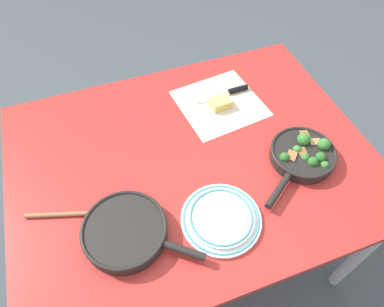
{
  "coord_description": "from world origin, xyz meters",
  "views": [
    {
      "loc": [
        -0.26,
        -0.7,
        1.74
      ],
      "look_at": [
        0.0,
        0.0,
        0.76
      ],
      "focal_mm": 32.0,
      "sensor_mm": 36.0,
      "label": 1
    }
  ],
  "objects": [
    {
      "name": "ground_plane",
      "position": [
        0.0,
        0.0,
        0.0
      ],
      "size": [
        14.0,
        14.0,
        0.0
      ],
      "primitive_type": "plane",
      "color": "#424C51"
    },
    {
      "name": "wooden_spoon",
      "position": [
        -0.38,
        -0.11,
        0.75
      ],
      "size": [
        0.33,
        0.13,
        0.02
      ],
      "rotation": [
        0.0,
        0.0,
        5.98
      ],
      "color": "#996B42",
      "rests_on": "dining_table_red"
    },
    {
      "name": "skillet_eggs",
      "position": [
        -0.29,
        -0.22,
        0.77
      ],
      "size": [
        0.34,
        0.3,
        0.05
      ],
      "rotation": [
        0.0,
        0.0,
        5.59
      ],
      "color": "black",
      "rests_on": "dining_table_red"
    },
    {
      "name": "parchment_sheet",
      "position": [
        0.2,
        0.22,
        0.74
      ],
      "size": [
        0.36,
        0.35,
        0.0
      ],
      "color": "beige",
      "rests_on": "dining_table_red"
    },
    {
      "name": "dinner_plate_stack",
      "position": [
        0.0,
        -0.27,
        0.76
      ],
      "size": [
        0.26,
        0.26,
        0.03
      ],
      "color": "silver",
      "rests_on": "dining_table_red"
    },
    {
      "name": "dining_table_red",
      "position": [
        0.0,
        0.0,
        0.67
      ],
      "size": [
        1.3,
        1.0,
        0.74
      ],
      "color": "#B72D28",
      "rests_on": "ground_plane"
    },
    {
      "name": "cheese_block",
      "position": [
        0.2,
        0.2,
        0.76
      ],
      "size": [
        0.08,
        0.06,
        0.04
      ],
      "color": "#EACC66",
      "rests_on": "dining_table_red"
    },
    {
      "name": "grater_knife",
      "position": [
        0.26,
        0.26,
        0.75
      ],
      "size": [
        0.23,
        0.03,
        0.02
      ],
      "rotation": [
        0.0,
        0.0,
        3.15
      ],
      "color": "silver",
      "rests_on": "dining_table_red"
    },
    {
      "name": "skillet_broccoli",
      "position": [
        0.37,
        -0.14,
        0.77
      ],
      "size": [
        0.34,
        0.27,
        0.07
      ],
      "rotation": [
        0.0,
        0.0,
        3.74
      ],
      "color": "black",
      "rests_on": "dining_table_red"
    }
  ]
}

